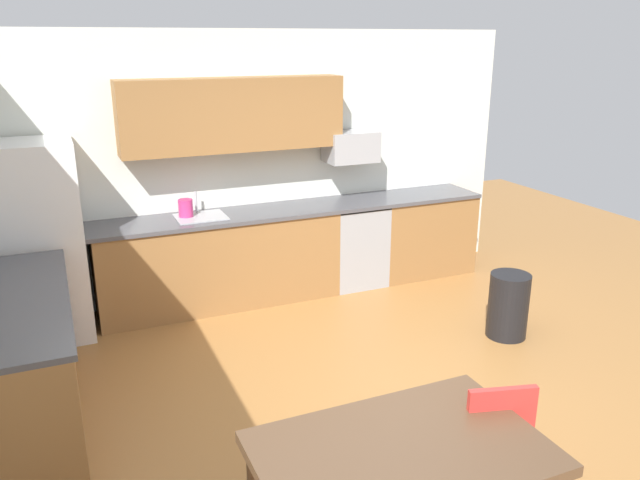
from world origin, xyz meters
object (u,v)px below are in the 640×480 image
(refrigerator, at_px, (38,243))
(dining_table, at_px, (402,458))
(microwave, at_px, (351,147))
(oven_range, at_px, (353,243))
(kettle, at_px, (186,210))
(chair_near_table, at_px, (507,457))
(trash_bin, at_px, (508,305))

(refrigerator, bearing_deg, dining_table, -66.35)
(microwave, xyz_separation_m, dining_table, (-1.56, -3.78, -0.84))
(refrigerator, height_order, dining_table, refrigerator)
(refrigerator, bearing_deg, oven_range, 1.46)
(dining_table, height_order, kettle, kettle)
(microwave, bearing_deg, kettle, -178.41)
(refrigerator, height_order, microwave, refrigerator)
(chair_near_table, bearing_deg, microwave, 76.24)
(dining_table, height_order, trash_bin, dining_table)
(refrigerator, bearing_deg, chair_near_table, -58.63)
(microwave, height_order, kettle, microwave)
(kettle, bearing_deg, refrigerator, -174.46)
(dining_table, bearing_deg, microwave, 67.53)
(refrigerator, xyz_separation_m, trash_bin, (3.84, -1.68, -0.59))
(oven_range, distance_m, dining_table, 4.01)
(oven_range, bearing_deg, dining_table, -113.01)
(trash_bin, bearing_deg, microwave, 110.55)
(oven_range, distance_m, chair_near_table, 3.82)
(oven_range, height_order, trash_bin, oven_range)
(oven_range, distance_m, microwave, 1.06)
(dining_table, bearing_deg, oven_range, 66.99)
(chair_near_table, height_order, trash_bin, chair_near_table)
(dining_table, distance_m, trash_bin, 2.99)
(microwave, xyz_separation_m, kettle, (-1.80, -0.05, -0.49))
(oven_range, distance_m, kettle, 1.89)
(microwave, bearing_deg, refrigerator, -176.72)
(dining_table, relative_size, trash_bin, 2.33)
(chair_near_table, relative_size, trash_bin, 1.42)
(refrigerator, relative_size, oven_range, 1.96)
(microwave, distance_m, trash_bin, 2.33)
(oven_range, xyz_separation_m, kettle, (-1.80, 0.05, 0.56))
(oven_range, bearing_deg, kettle, 178.41)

